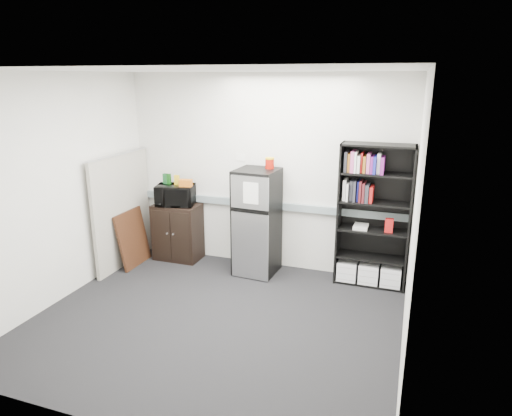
% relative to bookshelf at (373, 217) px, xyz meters
% --- Properties ---
extents(floor, '(4.00, 4.00, 0.00)m').
position_rel_bookshelf_xyz_m(floor, '(-1.53, -1.57, -0.91)').
color(floor, black).
rests_on(floor, ground).
extents(wall_back, '(4.00, 0.02, 2.70)m').
position_rel_bookshelf_xyz_m(wall_back, '(-1.53, 0.18, 0.44)').
color(wall_back, white).
rests_on(wall_back, floor).
extents(wall_right, '(0.02, 3.50, 2.70)m').
position_rel_bookshelf_xyz_m(wall_right, '(0.47, -1.57, 0.44)').
color(wall_right, white).
rests_on(wall_right, floor).
extents(wall_left, '(0.02, 3.50, 2.70)m').
position_rel_bookshelf_xyz_m(wall_left, '(-3.53, -1.57, 0.44)').
color(wall_left, white).
rests_on(wall_left, floor).
extents(ceiling, '(4.00, 3.50, 0.02)m').
position_rel_bookshelf_xyz_m(ceiling, '(-1.53, -1.57, 1.79)').
color(ceiling, white).
rests_on(ceiling, wall_back).
extents(electrical_raceway, '(3.92, 0.05, 0.10)m').
position_rel_bookshelf_xyz_m(electrical_raceway, '(-1.53, 0.15, -0.01)').
color(electrical_raceway, gray).
rests_on(electrical_raceway, wall_back).
extents(wall_note, '(0.14, 0.00, 0.10)m').
position_rel_bookshelf_xyz_m(wall_note, '(-1.88, 0.18, 0.64)').
color(wall_note, white).
rests_on(wall_note, wall_back).
extents(bookshelf, '(0.90, 0.34, 1.85)m').
position_rel_bookshelf_xyz_m(bookshelf, '(0.00, 0.00, 0.00)').
color(bookshelf, black).
rests_on(bookshelf, floor).
extents(cubicle_partition, '(0.06, 1.30, 1.62)m').
position_rel_bookshelf_xyz_m(cubicle_partition, '(-3.43, -0.49, -0.10)').
color(cubicle_partition, gray).
rests_on(cubicle_partition, floor).
extents(cabinet, '(0.67, 0.45, 0.84)m').
position_rel_bookshelf_xyz_m(cabinet, '(-2.80, -0.06, -0.49)').
color(cabinet, black).
rests_on(cabinet, floor).
extents(microwave, '(0.61, 0.49, 0.30)m').
position_rel_bookshelf_xyz_m(microwave, '(-2.80, -0.08, 0.07)').
color(microwave, black).
rests_on(microwave, cabinet).
extents(snack_box_a, '(0.08, 0.06, 0.15)m').
position_rel_bookshelf_xyz_m(snack_box_a, '(-2.96, -0.05, 0.30)').
color(snack_box_a, '#175226').
rests_on(snack_box_a, microwave).
extents(snack_box_b, '(0.07, 0.06, 0.15)m').
position_rel_bookshelf_xyz_m(snack_box_b, '(-2.92, -0.05, 0.30)').
color(snack_box_b, '#0D3D0E').
rests_on(snack_box_b, microwave).
extents(snack_box_c, '(0.08, 0.07, 0.14)m').
position_rel_bookshelf_xyz_m(snack_box_c, '(-2.78, -0.05, 0.29)').
color(snack_box_c, gold).
rests_on(snack_box_c, microwave).
extents(snack_bag, '(0.20, 0.14, 0.10)m').
position_rel_bookshelf_xyz_m(snack_bag, '(-2.61, -0.10, 0.27)').
color(snack_bag, '#C15E13').
rests_on(snack_bag, microwave).
extents(refrigerator, '(0.58, 0.61, 1.46)m').
position_rel_bookshelf_xyz_m(refrigerator, '(-1.53, -0.14, -0.18)').
color(refrigerator, black).
rests_on(refrigerator, floor).
extents(coffee_can, '(0.12, 0.12, 0.17)m').
position_rel_bookshelf_xyz_m(coffee_can, '(-1.39, -0.02, 0.63)').
color(coffee_can, '#A51207').
rests_on(coffee_can, refrigerator).
extents(framed_poster, '(0.18, 0.63, 0.80)m').
position_rel_bookshelf_xyz_m(framed_poster, '(-3.30, -0.48, -0.51)').
color(framed_poster, black).
rests_on(framed_poster, floor).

